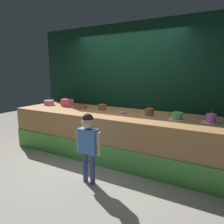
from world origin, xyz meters
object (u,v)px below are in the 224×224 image
object	(u,v)px
cake_far_right	(211,119)
child_figure	(88,139)
cake_right	(178,116)
cake_far_left	(49,103)
cake_center_left	(102,108)
cake_center_right	(149,113)
donut	(123,113)
pink_box	(67,103)
cake_left	(82,107)

from	to	relation	value
cake_far_right	child_figure	bearing A→B (deg)	-142.21
child_figure	cake_right	xyz separation A→B (m)	(1.02, 1.15, 0.23)
cake_far_left	cake_far_right	bearing A→B (deg)	-0.55
cake_far_left	cake_center_left	size ratio (longest dim) A/B	1.11
cake_center_left	cake_center_right	world-z (taller)	cake_center_left
donut	cake_center_left	xyz separation A→B (m)	(-0.51, 0.05, 0.04)
donut	cake_far_right	bearing A→B (deg)	0.91
pink_box	cake_center_left	size ratio (longest dim) A/B	0.91
cake_far_left	donut	bearing A→B (deg)	-1.65
cake_center_right	cake_far_right	xyz separation A→B (m)	(1.02, -0.00, -0.00)
cake_left	cake_far_right	world-z (taller)	cake_far_right
pink_box	donut	size ratio (longest dim) A/B	1.81
child_figure	cake_far_right	size ratio (longest dim) A/B	3.99
cake_far_left	cake_left	world-z (taller)	cake_far_left
pink_box	cake_center_left	distance (m)	1.03
cake_left	cake_far_right	bearing A→B (deg)	0.26
cake_right	donut	bearing A→B (deg)	179.37
cake_far_left	cake_left	xyz separation A→B (m)	(1.02, -0.05, -0.02)
cake_center_left	cake_right	distance (m)	1.53
donut	cake_left	distance (m)	1.02
cake_far_left	cake_right	xyz separation A→B (m)	(3.07, -0.07, -0.00)
donut	cake_center_left	size ratio (longest dim) A/B	0.50
cake_center_left	cake_left	bearing A→B (deg)	-176.32
cake_center_left	pink_box	bearing A→B (deg)	175.11
cake_center_left	cake_far_right	bearing A→B (deg)	-0.60
cake_right	cake_left	bearing A→B (deg)	179.32
cake_left	cake_right	distance (m)	2.04
child_figure	cake_far_right	world-z (taller)	child_figure
child_figure	cake_center_right	world-z (taller)	child_figure
cake_right	cake_far_right	world-z (taller)	cake_far_right
pink_box	cake_center_right	xyz separation A→B (m)	(2.04, -0.11, -0.02)
cake_far_right	cake_center_right	bearing A→B (deg)	179.79
cake_left	donut	bearing A→B (deg)	-0.72
cake_far_left	cake_center_right	xyz separation A→B (m)	(2.55, -0.03, 0.01)
cake_far_left	pink_box	bearing A→B (deg)	8.27
donut	cake_center_left	world-z (taller)	cake_center_left
donut	cake_far_left	xyz separation A→B (m)	(-2.04, 0.06, 0.04)
child_figure	cake_center_left	distance (m)	1.33
cake_center_right	cake_right	bearing A→B (deg)	-4.41
pink_box	cake_far_right	world-z (taller)	cake_far_right
cake_far_left	cake_center_left	world-z (taller)	cake_far_left
cake_center_right	cake_right	world-z (taller)	cake_center_right
child_figure	cake_right	world-z (taller)	child_figure
cake_left	cake_right	size ratio (longest dim) A/B	0.97
child_figure	cake_left	size ratio (longest dim) A/B	3.69
cake_far_left	cake_far_right	distance (m)	3.58
cake_center_right	pink_box	bearing A→B (deg)	177.06
pink_box	cake_center_left	world-z (taller)	pink_box
pink_box	cake_center_left	xyz separation A→B (m)	(1.02, -0.09, -0.02)
cake_right	cake_far_right	xyz separation A→B (m)	(0.51, 0.04, 0.01)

